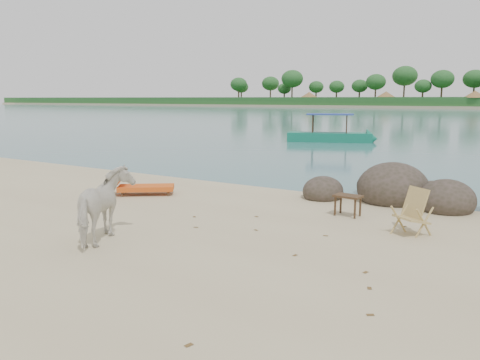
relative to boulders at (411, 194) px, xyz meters
The scene contains 7 objects.
boulders is the anchor object (origin of this frame).
cow 7.83m from the boulders, 122.79° to the right, with size 0.75×1.64×1.39m, color white.
side_table 2.44m from the boulders, 112.68° to the right, with size 0.61×0.39×0.49m, color #331E14, non-canonical shape.
lounge_chair 7.25m from the boulders, 156.41° to the right, with size 1.94×0.68×0.58m, color #CC4D18, non-canonical shape.
deck_chair 3.12m from the boulders, 77.98° to the right, with size 0.59×0.65×0.92m, color tan, non-canonical shape.
boat_near 18.48m from the boulders, 117.77° to the left, with size 6.01×1.35×2.93m, color #106A51, non-canonical shape.
dead_leaves 5.56m from the boulders, 99.34° to the right, with size 5.07×6.81×0.00m.
Camera 1 is at (4.77, -6.44, 2.74)m, focal length 35.00 mm.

